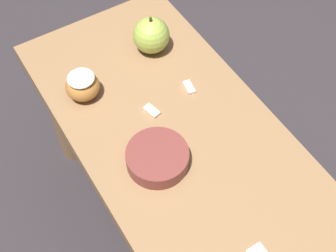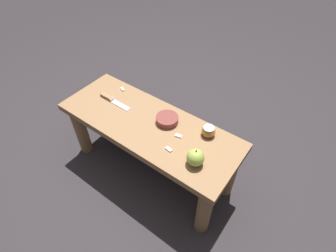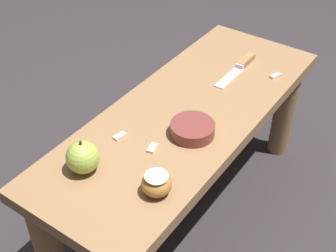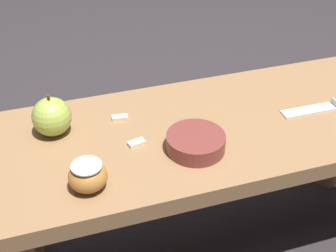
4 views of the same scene
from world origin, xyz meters
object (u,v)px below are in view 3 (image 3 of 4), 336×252
at_px(wooden_bench, 186,136).
at_px(bowl, 192,129).
at_px(knife, 241,66).
at_px(apple_whole, 83,157).
at_px(apple_cut, 157,184).

bearing_deg(wooden_bench, bowl, 42.01).
relative_size(knife, apple_whole, 2.37).
bearing_deg(apple_cut, knife, -170.78).
xyz_separation_m(knife, bowl, (0.39, 0.05, 0.01)).
relative_size(apple_whole, bowl, 0.77).
height_order(wooden_bench, apple_whole, apple_whole).
xyz_separation_m(knife, apple_cut, (0.63, 0.10, 0.02)).
height_order(apple_cut, bowl, apple_cut).
bearing_deg(apple_cut, apple_whole, -77.82).
distance_m(wooden_bench, bowl, 0.16).
relative_size(apple_whole, apple_cut, 1.30).
bearing_deg(bowl, apple_cut, 11.55).
height_order(knife, apple_cut, apple_cut).
bearing_deg(wooden_bench, knife, 176.52).
relative_size(wooden_bench, apple_whole, 11.06).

